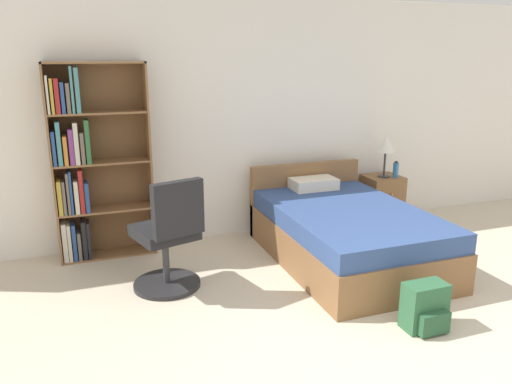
# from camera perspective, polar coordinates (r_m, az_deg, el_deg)

# --- Properties ---
(wall_back) EXTENTS (9.00, 0.06, 2.60)m
(wall_back) POSITION_cam_1_polar(r_m,az_deg,el_deg) (5.65, 0.78, 8.34)
(wall_back) COLOR white
(wall_back) RESTS_ON ground_plane
(bookshelf) EXTENTS (0.94, 0.30, 1.94)m
(bookshelf) POSITION_cam_1_polar(r_m,az_deg,el_deg) (5.15, -18.68, 2.87)
(bookshelf) COLOR brown
(bookshelf) RESTS_ON ground_plane
(bed) EXTENTS (1.32, 2.04, 0.81)m
(bed) POSITION_cam_1_polar(r_m,az_deg,el_deg) (5.07, 10.03, -4.56)
(bed) COLOR brown
(bed) RESTS_ON ground_plane
(office_chair) EXTENTS (0.60, 0.67, 1.03)m
(office_chair) POSITION_cam_1_polar(r_m,az_deg,el_deg) (4.36, -9.91, -5.44)
(office_chair) COLOR #232326
(office_chair) RESTS_ON ground_plane
(nightstand) EXTENTS (0.42, 0.41, 0.59)m
(nightstand) POSITION_cam_1_polar(r_m,az_deg,el_deg) (6.25, 14.14, -0.85)
(nightstand) COLOR brown
(nightstand) RESTS_ON ground_plane
(table_lamp) EXTENTS (0.21, 0.21, 0.50)m
(table_lamp) POSITION_cam_1_polar(r_m,az_deg,el_deg) (6.06, 14.63, 5.17)
(table_lamp) COLOR #333333
(table_lamp) RESTS_ON nightstand
(water_bottle) EXTENTS (0.06, 0.06, 0.19)m
(water_bottle) POSITION_cam_1_polar(r_m,az_deg,el_deg) (6.14, 15.68, 2.46)
(water_bottle) COLOR teal
(water_bottle) RESTS_ON nightstand
(backpack_green) EXTENTS (0.32, 0.25, 0.36)m
(backpack_green) POSITION_cam_1_polar(r_m,az_deg,el_deg) (4.04, 18.80, -12.41)
(backpack_green) COLOR #2D603D
(backpack_green) RESTS_ON ground_plane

